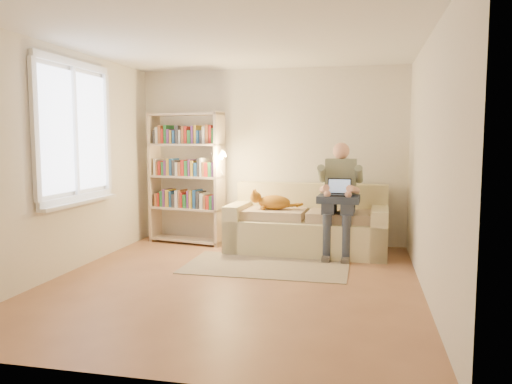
% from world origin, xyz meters
% --- Properties ---
extents(floor, '(4.50, 4.50, 0.00)m').
position_xyz_m(floor, '(0.00, 0.00, 0.00)').
color(floor, '#8E5E40').
rests_on(floor, ground).
extents(ceiling, '(4.00, 4.50, 0.02)m').
position_xyz_m(ceiling, '(0.00, 0.00, 2.60)').
color(ceiling, white).
rests_on(ceiling, wall_back).
extents(wall_left, '(0.02, 4.50, 2.60)m').
position_xyz_m(wall_left, '(-2.00, 0.00, 1.30)').
color(wall_left, silver).
rests_on(wall_left, floor).
extents(wall_right, '(0.02, 4.50, 2.60)m').
position_xyz_m(wall_right, '(2.00, 0.00, 1.30)').
color(wall_right, silver).
rests_on(wall_right, floor).
extents(wall_back, '(4.00, 0.02, 2.60)m').
position_xyz_m(wall_back, '(0.00, 2.25, 1.30)').
color(wall_back, silver).
rests_on(wall_back, floor).
extents(wall_front, '(4.00, 0.02, 2.60)m').
position_xyz_m(wall_front, '(0.00, -2.25, 1.30)').
color(wall_front, silver).
rests_on(wall_front, floor).
extents(window, '(0.12, 1.52, 1.69)m').
position_xyz_m(window, '(-1.95, 0.20, 1.38)').
color(window, white).
rests_on(window, wall_left).
extents(sofa, '(2.21, 1.05, 0.92)m').
position_xyz_m(sofa, '(0.62, 1.75, 0.34)').
color(sofa, beige).
rests_on(sofa, floor).
extents(person, '(0.43, 0.67, 1.52)m').
position_xyz_m(person, '(1.07, 1.57, 0.86)').
color(person, gray).
rests_on(person, sofa).
extents(cat, '(0.69, 0.25, 0.25)m').
position_xyz_m(cat, '(0.10, 1.63, 0.69)').
color(cat, orange).
rests_on(cat, sofa).
extents(blanket, '(0.55, 0.46, 0.09)m').
position_xyz_m(blanket, '(1.07, 1.43, 0.78)').
color(blanket, '#242E40').
rests_on(blanket, person).
extents(laptop, '(0.32, 0.27, 0.27)m').
position_xyz_m(laptop, '(1.07, 1.44, 0.88)').
color(laptop, black).
rests_on(laptop, blanket).
extents(bookshelf, '(1.28, 0.59, 1.95)m').
position_xyz_m(bookshelf, '(-1.21, 1.89, 1.08)').
color(bookshelf, beige).
rests_on(bookshelf, floor).
extents(rug, '(2.00, 1.19, 0.01)m').
position_xyz_m(rug, '(0.23, 0.78, 0.01)').
color(rug, gray).
rests_on(rug, floor).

